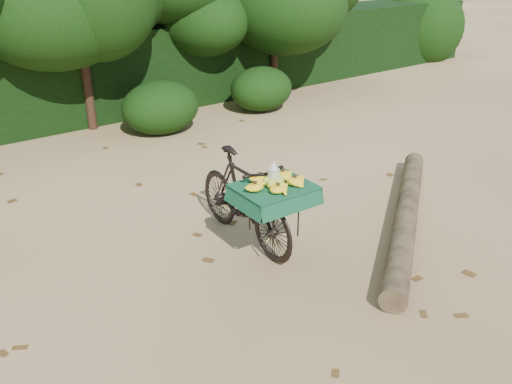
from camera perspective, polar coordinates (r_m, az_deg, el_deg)
ground at (r=6.85m, az=-3.64°, el=-5.00°), size 80.00×80.00×0.00m
vendor_bicycle at (r=6.53m, az=-1.15°, el=-0.68°), size 0.86×1.94×1.16m
fallen_log at (r=7.40m, az=15.53°, el=-2.27°), size 3.51×2.55×0.29m
hedge_backdrop at (r=12.01m, az=-21.25°, el=10.99°), size 26.00×1.80×1.80m
tree_row at (r=10.90m, az=-24.14°, el=15.24°), size 14.50×2.00×4.00m
bush_clumps at (r=10.44m, az=-14.87°, el=7.43°), size 8.80×1.70×0.90m
leaf_litter at (r=7.34m, az=-6.50°, el=-2.97°), size 7.00×7.30×0.01m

